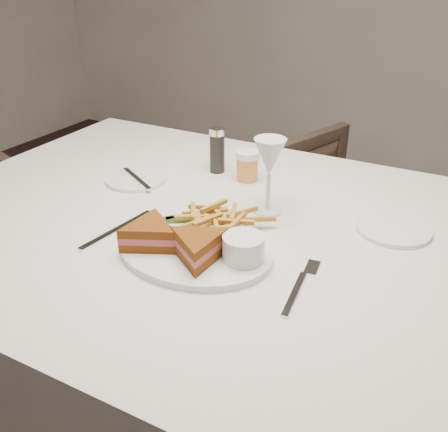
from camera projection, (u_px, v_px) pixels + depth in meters
table at (234, 355)px, 1.27m from camera, size 1.56×1.06×0.75m
chair_far at (354, 227)px, 1.90m from camera, size 0.86×0.83×0.71m
table_setting at (217, 217)px, 1.05m from camera, size 0.81×0.60×0.18m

